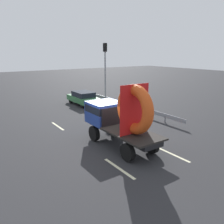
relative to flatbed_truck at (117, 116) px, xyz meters
The scene contains 9 objects.
ground_plane 1.86m from the flatbed_truck, 111.69° to the left, with size 120.00×120.00×0.00m, color #28282B.
flatbed_truck is the anchor object (origin of this frame).
distant_sedan 11.48m from the flatbed_truck, 72.83° to the left, with size 1.87×4.36×1.42m.
traffic_light 12.46m from the flatbed_truck, 60.47° to the left, with size 0.42×0.36×6.41m.
guardrail 9.57m from the flatbed_truck, 52.25° to the left, with size 0.10×16.04×0.71m.
lane_dash_left_near 3.49m from the flatbed_truck, 124.29° to the right, with size 2.41×0.16×0.01m, color beige.
lane_dash_left_far 5.98m from the flatbed_truck, 107.21° to the left, with size 2.30×0.16×0.01m, color beige.
lane_dash_right_near 3.61m from the flatbed_truck, 57.31° to the right, with size 2.85×0.16×0.01m, color beige.
lane_dash_right_far 5.65m from the flatbed_truck, 71.62° to the left, with size 2.92×0.16×0.01m, color beige.
Camera 1 is at (-7.48, -10.95, 5.48)m, focal length 36.54 mm.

